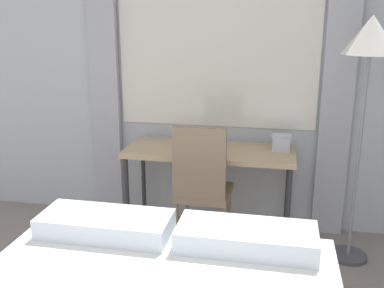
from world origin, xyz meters
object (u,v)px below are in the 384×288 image
object	(u,v)px
desk_chair	(202,183)
book	(205,147)
desk	(210,157)
telephone	(281,142)
standing_lamp	(370,53)

from	to	relation	value
desk_chair	book	xyz separation A→B (m)	(-0.02, 0.25, 0.20)
desk_chair	book	world-z (taller)	desk_chair
desk	desk_chair	world-z (taller)	desk_chair
desk	telephone	distance (m)	0.56
standing_lamp	book	world-z (taller)	standing_lamp
telephone	book	size ratio (longest dim) A/B	0.79
book	standing_lamp	bearing A→B (deg)	-6.47
desk_chair	telephone	bearing A→B (deg)	34.79
desk_chair	desk	bearing A→B (deg)	88.10
telephone	book	world-z (taller)	telephone
standing_lamp	telephone	world-z (taller)	standing_lamp
desk_chair	standing_lamp	xyz separation A→B (m)	(1.08, 0.12, 0.95)
desk	telephone	world-z (taller)	telephone
desk	book	distance (m)	0.09
desk	desk_chair	distance (m)	0.28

